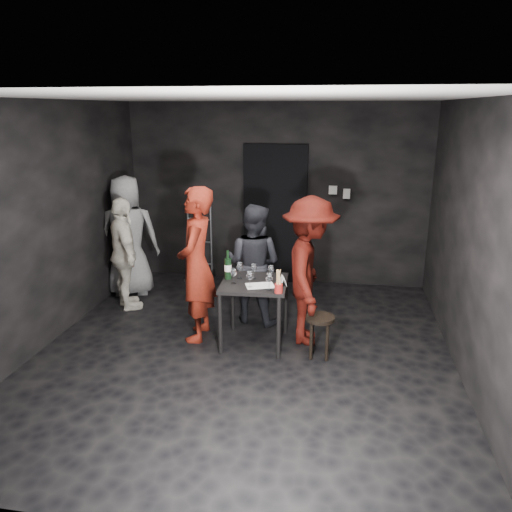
% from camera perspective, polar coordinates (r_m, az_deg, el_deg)
% --- Properties ---
extents(floor, '(4.50, 5.00, 0.02)m').
position_cam_1_polar(floor, '(5.64, -1.36, -10.90)').
color(floor, black).
rests_on(floor, ground).
extents(ceiling, '(4.50, 5.00, 0.02)m').
position_cam_1_polar(ceiling, '(5.01, -1.58, 17.68)').
color(ceiling, silver).
rests_on(ceiling, ground).
extents(wall_back, '(4.50, 0.04, 2.70)m').
position_cam_1_polar(wall_back, '(7.58, 2.28, 7.04)').
color(wall_back, black).
rests_on(wall_back, ground).
extents(wall_front, '(4.50, 0.04, 2.70)m').
position_cam_1_polar(wall_front, '(2.89, -11.37, -9.46)').
color(wall_front, black).
rests_on(wall_front, ground).
extents(wall_left, '(0.04, 5.00, 2.70)m').
position_cam_1_polar(wall_left, '(6.01, -23.02, 3.21)').
color(wall_left, black).
rests_on(wall_left, ground).
extents(wall_right, '(0.04, 5.00, 2.70)m').
position_cam_1_polar(wall_right, '(5.22, 23.55, 1.28)').
color(wall_right, black).
rests_on(wall_right, ground).
extents(doorway, '(0.95, 0.10, 2.10)m').
position_cam_1_polar(doorway, '(7.58, 2.19, 4.72)').
color(doorway, black).
rests_on(doorway, ground).
extents(wallbox_upper, '(0.12, 0.06, 0.12)m').
position_cam_1_polar(wallbox_upper, '(7.45, 8.79, 7.47)').
color(wallbox_upper, '#B7B7B2').
rests_on(wallbox_upper, wall_back).
extents(wallbox_lower, '(0.10, 0.06, 0.14)m').
position_cam_1_polar(wallbox_lower, '(7.46, 10.32, 7.01)').
color(wallbox_lower, '#B7B7B2').
rests_on(wallbox_lower, wall_back).
extents(hand_truck, '(0.40, 0.34, 1.21)m').
position_cam_1_polar(hand_truck, '(7.90, -6.42, -1.10)').
color(hand_truck, '#B2B2B7').
rests_on(hand_truck, floor).
extents(tasting_table, '(0.72, 0.72, 0.75)m').
position_cam_1_polar(tasting_table, '(5.58, -0.20, -3.91)').
color(tasting_table, black).
rests_on(tasting_table, floor).
extents(stool, '(0.31, 0.31, 0.47)m').
position_cam_1_polar(stool, '(5.44, 7.32, -7.90)').
color(stool, black).
rests_on(stool, floor).
extents(server_red, '(0.56, 0.81, 2.12)m').
position_cam_1_polar(server_red, '(5.66, -6.89, 0.65)').
color(server_red, maroon).
rests_on(server_red, floor).
extents(woman_black, '(0.81, 0.57, 1.50)m').
position_cam_1_polar(woman_black, '(6.18, -0.28, -0.90)').
color(woman_black, black).
rests_on(woman_black, floor).
extents(man_maroon, '(0.64, 1.26, 1.90)m').
position_cam_1_polar(man_maroon, '(5.59, 6.17, -0.70)').
color(man_maroon, '#3A0B06').
rests_on(man_maroon, floor).
extents(bystander_cream, '(0.87, 0.96, 1.51)m').
position_cam_1_polar(bystander_cream, '(6.78, -14.82, 0.20)').
color(bystander_cream, white).
rests_on(bystander_cream, floor).
extents(bystander_grey, '(1.08, 0.79, 1.98)m').
position_cam_1_polar(bystander_grey, '(7.25, -14.47, 3.18)').
color(bystander_grey, gray).
rests_on(bystander_grey, floor).
extents(tasting_mat, '(0.35, 0.29, 0.00)m').
position_cam_1_polar(tasting_mat, '(5.42, 0.46, -3.40)').
color(tasting_mat, white).
rests_on(tasting_mat, tasting_table).
extents(wine_glass_a, '(0.08, 0.08, 0.19)m').
position_cam_1_polar(wine_glass_a, '(5.47, -2.57, -2.20)').
color(wine_glass_a, white).
rests_on(wine_glass_a, tasting_table).
extents(wine_glass_b, '(0.10, 0.10, 0.21)m').
position_cam_1_polar(wine_glass_b, '(5.62, -1.87, -1.57)').
color(wine_glass_b, white).
rests_on(wine_glass_b, tasting_table).
extents(wine_glass_c, '(0.07, 0.07, 0.19)m').
position_cam_1_polar(wine_glass_c, '(5.61, -0.27, -1.69)').
color(wine_glass_c, white).
rests_on(wine_glass_c, tasting_table).
extents(wine_glass_d, '(0.07, 0.07, 0.19)m').
position_cam_1_polar(wine_glass_d, '(5.35, -0.71, -2.60)').
color(wine_glass_d, white).
rests_on(wine_glass_d, tasting_table).
extents(wine_glass_e, '(0.09, 0.09, 0.20)m').
position_cam_1_polar(wine_glass_e, '(5.26, 1.52, -2.87)').
color(wine_glass_e, white).
rests_on(wine_glass_e, tasting_table).
extents(wine_glass_f, '(0.09, 0.09, 0.20)m').
position_cam_1_polar(wine_glass_f, '(5.53, 1.69, -1.92)').
color(wine_glass_f, white).
rests_on(wine_glass_f, tasting_table).
extents(wine_bottle, '(0.08, 0.08, 0.33)m').
position_cam_1_polar(wine_bottle, '(5.61, -3.23, -1.37)').
color(wine_bottle, black).
rests_on(wine_bottle, tasting_table).
extents(breadstick_cup, '(0.09, 0.09, 0.27)m').
position_cam_1_polar(breadstick_cup, '(5.19, 2.60, -2.95)').
color(breadstick_cup, '#A11F1B').
rests_on(breadstick_cup, tasting_table).
extents(reserved_card, '(0.12, 0.15, 0.10)m').
position_cam_1_polar(reserved_card, '(5.44, 2.93, -2.80)').
color(reserved_card, white).
rests_on(reserved_card, tasting_table).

